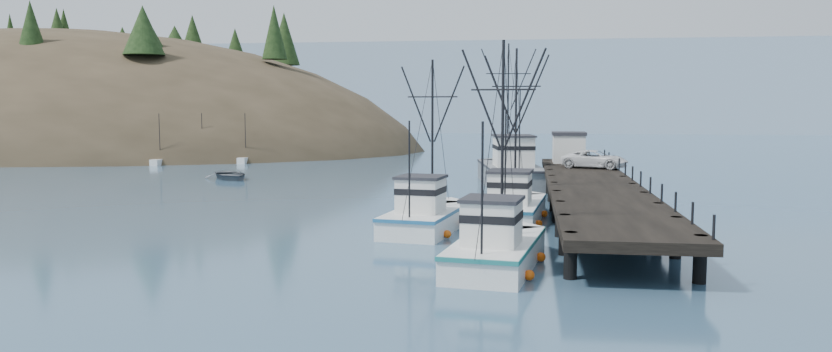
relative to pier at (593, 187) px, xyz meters
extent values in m
plane|color=#325370|center=(-14.00, -16.00, -1.69)|extent=(400.00, 400.00, 0.00)
cube|color=black|center=(0.00, 0.00, 0.06)|extent=(6.00, 44.00, 0.50)
cylinder|color=black|center=(-2.60, -20.00, -0.69)|extent=(0.56, 0.56, 2.00)
cylinder|color=black|center=(2.60, -20.00, -0.69)|extent=(0.56, 0.56, 2.00)
cylinder|color=black|center=(-2.60, -15.00, -0.69)|extent=(0.56, 0.56, 2.00)
cylinder|color=black|center=(2.60, -15.00, -0.69)|extent=(0.56, 0.56, 2.00)
cylinder|color=black|center=(-2.60, -10.00, -0.69)|extent=(0.56, 0.56, 2.00)
cylinder|color=black|center=(2.60, -10.00, -0.69)|extent=(0.56, 0.56, 2.00)
cylinder|color=black|center=(-2.60, -5.00, -0.69)|extent=(0.56, 0.56, 2.00)
cylinder|color=black|center=(2.60, -5.00, -0.69)|extent=(0.56, 0.56, 2.00)
cylinder|color=black|center=(-2.60, 0.00, -0.69)|extent=(0.56, 0.56, 2.00)
cylinder|color=black|center=(2.60, 0.00, -0.69)|extent=(0.56, 0.56, 2.00)
cylinder|color=black|center=(-2.60, 5.00, -0.69)|extent=(0.56, 0.56, 2.00)
cylinder|color=black|center=(2.60, 5.00, -0.69)|extent=(0.56, 0.56, 2.00)
cylinder|color=black|center=(-2.60, 10.00, -0.69)|extent=(0.56, 0.56, 2.00)
cylinder|color=black|center=(2.60, 10.00, -0.69)|extent=(0.56, 0.56, 2.00)
cylinder|color=black|center=(-2.60, 15.00, -0.69)|extent=(0.56, 0.56, 2.00)
cylinder|color=black|center=(2.60, 15.00, -0.69)|extent=(0.56, 0.56, 2.00)
cylinder|color=black|center=(-2.60, 20.00, -0.69)|extent=(0.56, 0.56, 2.00)
cylinder|color=black|center=(2.60, 20.00, -0.69)|extent=(0.56, 0.56, 2.00)
ellipsoid|color=#382D1E|center=(-84.00, 62.00, -7.69)|extent=(132.00, 78.00, 51.00)
ellipsoid|color=black|center=(-89.00, 66.00, -3.69)|extent=(109.20, 62.40, 41.60)
cube|color=beige|center=(-52.00, 40.00, -0.29)|extent=(4.00, 5.00, 2.80)
cube|color=beige|center=(-58.00, 44.00, -0.29)|extent=(4.00, 5.00, 2.80)
cube|color=beige|center=(-48.00, 46.00, -0.29)|extent=(4.00, 5.00, 2.80)
cube|color=#9EB2C6|center=(-4.00, 154.00, -1.69)|extent=(360.00, 40.00, 26.00)
cube|color=silver|center=(-54.00, 169.00, -1.69)|extent=(180.00, 25.00, 18.00)
cube|color=white|center=(-57.42, 39.26, -1.39)|extent=(1.00, 3.50, 0.90)
cylinder|color=black|center=(-57.42, 39.26, 1.51)|extent=(0.08, 0.08, 6.00)
cube|color=white|center=(-39.08, 36.55, -1.39)|extent=(1.00, 3.50, 0.90)
cylinder|color=black|center=(-39.08, 36.55, 1.51)|extent=(0.08, 0.08, 6.00)
cube|color=white|center=(-53.71, 40.59, -1.39)|extent=(1.00, 3.50, 0.90)
cylinder|color=black|center=(-53.71, 40.59, 1.51)|extent=(0.08, 0.08, 6.00)
cube|color=white|center=(-44.30, 35.56, -1.39)|extent=(1.00, 3.50, 0.90)
cylinder|color=black|center=(-44.30, 35.56, 1.51)|extent=(0.08, 0.08, 6.00)
cube|color=white|center=(-37.78, 44.32, -1.39)|extent=(1.00, 3.50, 0.90)
cylinder|color=black|center=(-37.78, 44.32, 1.51)|extent=(0.08, 0.08, 6.00)
cube|color=white|center=(-47.11, 42.78, -1.39)|extent=(1.00, 3.50, 0.90)
cylinder|color=black|center=(-47.11, 42.78, 1.51)|extent=(0.08, 0.08, 6.00)
cube|color=white|center=(-49.84, 49.41, -1.39)|extent=(1.00, 3.50, 0.90)
cylinder|color=black|center=(-49.84, 49.41, 1.51)|extent=(0.08, 0.08, 6.00)
cube|color=white|center=(-49.67, 45.96, -1.39)|extent=(1.00, 3.50, 0.90)
cylinder|color=black|center=(-49.67, 45.96, 1.51)|extent=(0.08, 0.08, 6.00)
cube|color=white|center=(-57.17, 42.00, -1.39)|extent=(1.00, 3.50, 0.90)
cylinder|color=black|center=(-57.17, 42.00, 1.51)|extent=(0.08, 0.08, 6.00)
cube|color=white|center=(-48.13, 32.13, -1.39)|extent=(1.00, 3.50, 0.90)
cylinder|color=black|center=(-48.13, 32.13, 1.51)|extent=(0.08, 0.08, 6.00)
cube|color=white|center=(-5.77, -18.23, -1.24)|extent=(4.48, 8.86, 1.60)
cube|color=white|center=(-5.17, -14.04, -1.24)|extent=(3.28, 3.28, 1.60)
cube|color=#1B6D6B|center=(-5.77, -18.23, -0.54)|extent=(4.57, 9.09, 0.18)
cube|color=silver|center=(-5.93, -19.31, 0.51)|extent=(2.63, 2.70, 1.90)
cube|color=#26262B|center=(-5.93, -19.31, 1.54)|extent=(2.86, 2.94, 0.16)
cylinder|color=black|center=(-5.59, -16.94, 4.05)|extent=(0.14, 0.14, 8.98)
cylinder|color=black|center=(-6.24, -21.46, 2.25)|extent=(0.10, 0.10, 5.39)
cube|color=white|center=(-10.20, -9.08, -1.24)|extent=(4.57, 8.76, 1.60)
cube|color=white|center=(-9.58, -4.95, -1.24)|extent=(3.33, 3.33, 1.60)
cube|color=#1E5D8D|center=(-10.20, -9.08, -0.54)|extent=(4.67, 8.98, 0.18)
cube|color=silver|center=(-10.36, -10.14, 0.51)|extent=(2.68, 2.68, 1.90)
cube|color=#26262B|center=(-10.36, -10.14, 1.54)|extent=(2.91, 2.92, 0.16)
cylinder|color=black|center=(-10.01, -7.81, 3.89)|extent=(0.14, 0.14, 8.67)
cylinder|color=black|center=(-10.68, -12.25, 2.16)|extent=(0.10, 0.10, 5.20)
cube|color=white|center=(-5.34, -4.65, -1.24)|extent=(4.36, 9.29, 1.60)
cube|color=white|center=(-4.88, -0.18, -1.24)|extent=(3.44, 3.44, 1.60)
cube|color=navy|center=(-5.34, -4.65, -0.54)|extent=(4.45, 9.53, 0.18)
cube|color=silver|center=(-5.46, -5.79, 0.51)|extent=(2.67, 2.77, 1.90)
cube|color=#26262B|center=(-5.46, -5.79, 1.54)|extent=(2.90, 3.02, 0.16)
cylinder|color=black|center=(-5.20, -3.27, 4.36)|extent=(0.14, 0.14, 9.60)
cylinder|color=black|center=(-5.70, -8.08, 2.44)|extent=(0.10, 0.10, 5.76)
cube|color=slate|center=(-5.93, 16.37, -0.94)|extent=(6.73, 13.87, 2.20)
cube|color=slate|center=(-7.02, 22.93, -0.94)|extent=(4.56, 4.56, 2.20)
cube|color=#222228|center=(-5.93, 16.37, 0.06)|extent=(6.87, 14.22, 0.18)
cube|color=silver|center=(-5.66, 14.68, 1.46)|extent=(3.80, 4.23, 2.60)
cube|color=#26262B|center=(-5.66, 14.68, 2.84)|extent=(4.13, 4.61, 0.16)
cylinder|color=black|center=(-6.27, 18.38, 5.67)|extent=(0.14, 0.14, 11.03)
cylinder|color=black|center=(-5.10, 11.32, 3.47)|extent=(0.10, 0.10, 6.62)
cube|color=silver|center=(-0.71, 17.38, 1.56)|extent=(2.80, 3.00, 2.50)
cube|color=#26262B|center=(-0.71, 17.38, 2.96)|extent=(3.00, 3.20, 0.30)
imported|color=silver|center=(1.14, 11.77, 1.06)|extent=(5.90, 4.09, 1.50)
imported|color=#54595E|center=(-33.10, 17.23, -1.69)|extent=(6.71, 6.99, 1.18)
camera|label=1|loc=(-4.47, -51.21, 5.64)|focal=32.00mm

